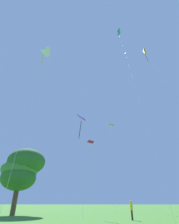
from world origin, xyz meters
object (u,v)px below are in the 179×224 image
object	(u,v)px
kite_yellow_diamond	(111,128)
kite_red_high	(91,145)
tree_left_oak	(22,169)
kite_teal_box	(119,33)
kite_purple_streamer	(81,123)
kite_white_distant	(44,51)
kite_orange_box	(146,53)
person_child_small	(131,208)

from	to	relation	value
kite_yellow_diamond	kite_red_high	distance (m)	8.37
tree_left_oak	kite_teal_box	bearing A→B (deg)	-16.56
kite_purple_streamer	kite_red_high	size ratio (longest dim) A/B	0.91
tree_left_oak	kite_white_distant	bearing A→B (deg)	-65.59
kite_orange_box	tree_left_oak	xyz separation A→B (m)	(-19.59, 5.02, -17.22)
kite_yellow_diamond	kite_white_distant	bearing A→B (deg)	-109.29
kite_purple_streamer	person_child_small	bearing A→B (deg)	-53.15
kite_yellow_diamond	tree_left_oak	size ratio (longest dim) A/B	2.16
kite_teal_box	kite_red_high	world-z (taller)	kite_teal_box
kite_red_high	person_child_small	bearing A→B (deg)	-78.73
kite_teal_box	kite_red_high	bearing A→B (deg)	104.92
kite_teal_box	kite_yellow_diamond	distance (m)	21.68
kite_teal_box	kite_white_distant	world-z (taller)	kite_teal_box
person_child_small	kite_orange_box	bearing A→B (deg)	20.84
kite_orange_box	kite_white_distant	bearing A→B (deg)	-152.89
kite_yellow_diamond	kite_white_distant	distance (m)	27.74
kite_yellow_diamond	person_child_small	distance (m)	26.83
kite_yellow_diamond	kite_red_high	size ratio (longest dim) A/B	1.13
kite_yellow_diamond	kite_white_distant	size ratio (longest dim) A/B	1.10
kite_purple_streamer	kite_orange_box	distance (m)	15.78
kite_purple_streamer	kite_yellow_diamond	distance (m)	14.84
kite_teal_box	kite_white_distant	distance (m)	17.41
kite_yellow_diamond	kite_teal_box	bearing A→B (deg)	-86.80
kite_white_distant	kite_red_high	bearing A→B (deg)	83.42
kite_orange_box	kite_red_high	bearing A→B (deg)	112.68
kite_yellow_diamond	person_child_small	size ratio (longest dim) A/B	11.51
kite_teal_box	person_child_small	distance (m)	27.97
kite_yellow_diamond	person_child_small	world-z (taller)	kite_yellow_diamond
kite_purple_streamer	tree_left_oak	distance (m)	11.59
kite_teal_box	kite_yellow_diamond	xyz separation A→B (m)	(-1.04, 18.64, -11.02)
kite_orange_box	kite_red_high	xyz separation A→B (m)	(-10.36, 24.79, -7.87)
kite_orange_box	kite_white_distant	xyz separation A→B (m)	(-14.05, -7.19, -6.26)
kite_white_distant	tree_left_oak	xyz separation A→B (m)	(-5.54, 12.21, -10.96)
kite_yellow_diamond	kite_red_high	world-z (taller)	kite_yellow_diamond
kite_orange_box	kite_purple_streamer	bearing A→B (deg)	151.04
kite_red_high	kite_teal_box	bearing A→B (deg)	-75.08
kite_purple_streamer	kite_teal_box	xyz separation A→B (m)	(7.21, -5.78, 15.12)
kite_orange_box	kite_white_distant	distance (m)	16.98
person_child_small	kite_yellow_diamond	bearing A→B (deg)	89.59
kite_yellow_diamond	tree_left_oak	bearing A→B (deg)	-136.48
person_child_small	kite_red_high	bearing A→B (deg)	101.27
kite_orange_box	kite_red_high	size ratio (longest dim) A/B	1.42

